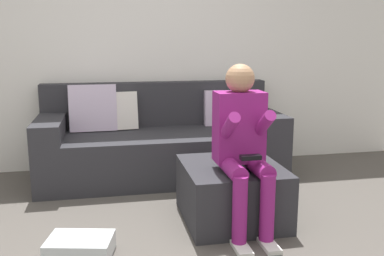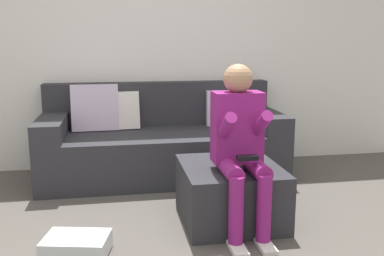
{
  "view_description": "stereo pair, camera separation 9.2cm",
  "coord_description": "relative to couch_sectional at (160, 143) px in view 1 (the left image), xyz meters",
  "views": [
    {
      "loc": [
        -0.39,
        -2.41,
        1.36
      ],
      "look_at": [
        0.34,
        1.19,
        0.61
      ],
      "focal_mm": 40.6,
      "sensor_mm": 36.0,
      "label": 1
    },
    {
      "loc": [
        -0.3,
        -2.43,
        1.36
      ],
      "look_at": [
        0.34,
        1.19,
        0.61
      ],
      "focal_mm": 40.6,
      "sensor_mm": 36.0,
      "label": 2
    }
  ],
  "objects": [
    {
      "name": "wall_back",
      "position": [
        -0.14,
        0.46,
        0.97
      ],
      "size": [
        5.99,
        0.1,
        2.61
      ],
      "primitive_type": "cube",
      "color": "white",
      "rests_on": "ground_plane"
    },
    {
      "name": "couch_sectional",
      "position": [
        0.0,
        0.0,
        0.0
      ],
      "size": [
        2.36,
        0.96,
        0.93
      ],
      "color": "#2D2D33",
      "rests_on": "ground_plane"
    },
    {
      "name": "ottoman",
      "position": [
        0.4,
        -1.21,
        -0.12
      ],
      "size": [
        0.73,
        0.79,
        0.43
      ],
      "primitive_type": "cube",
      "color": "#2D2D33",
      "rests_on": "ground_plane"
    },
    {
      "name": "person_seated",
      "position": [
        0.41,
        -1.4,
        0.34
      ],
      "size": [
        0.35,
        0.63,
        1.2
      ],
      "color": "#8C1E72",
      "rests_on": "ground_plane"
    },
    {
      "name": "storage_bin",
      "position": [
        -0.72,
        -1.59,
        -0.27
      ],
      "size": [
        0.46,
        0.36,
        0.13
      ],
      "primitive_type": "cube",
      "rotation": [
        0.0,
        0.0,
        -0.22
      ],
      "color": "silver",
      "rests_on": "ground_plane"
    }
  ]
}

